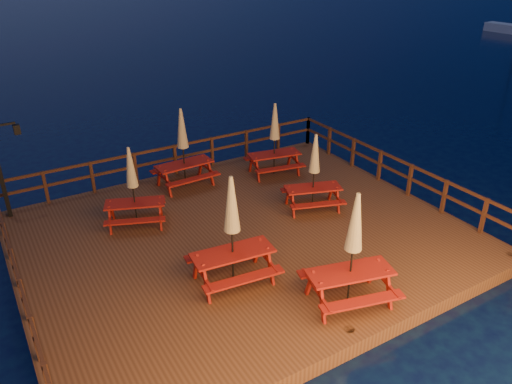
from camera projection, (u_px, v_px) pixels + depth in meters
ground at (243, 245)px, 14.43m from camera, size 500.00×500.00×0.00m
deck at (243, 240)px, 14.34m from camera, size 12.00×10.00×0.40m
deck_piles at (243, 254)px, 14.56m from camera, size 11.44×9.44×1.40m
railing at (214, 186)px, 15.27m from camera, size 11.80×9.75×1.10m
lamp_post at (3, 161)px, 14.43m from camera, size 0.85×0.18×3.00m
picnic_table_0 at (314, 171)px, 15.04m from camera, size 2.08×1.89×2.45m
picnic_table_1 at (232, 229)px, 11.60m from camera, size 2.14×1.82×2.83m
picnic_table_2 at (183, 147)px, 16.45m from camera, size 1.97×1.65×2.72m
picnic_table_3 at (353, 248)px, 10.92m from camera, size 2.30×2.05×2.80m
picnic_table_4 at (275, 138)px, 17.35m from camera, size 2.06×1.81×2.60m
picnic_table_5 at (133, 186)px, 14.16m from camera, size 2.10×1.93×2.43m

